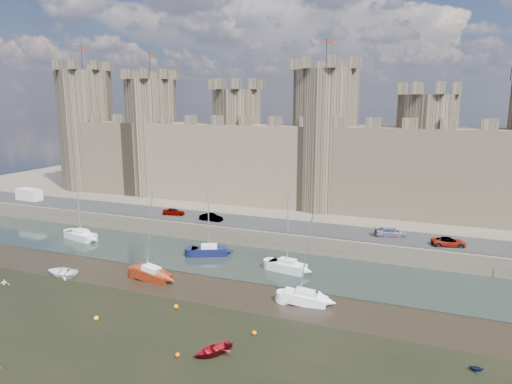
# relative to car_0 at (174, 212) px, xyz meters

# --- Properties ---
(ground) EXTENTS (160.00, 160.00, 0.00)m
(ground) POSITION_rel_car_0_xyz_m (18.79, -33.55, -3.10)
(ground) COLOR black
(ground) RESTS_ON ground
(water_channel) EXTENTS (160.00, 12.00, 0.08)m
(water_channel) POSITION_rel_car_0_xyz_m (18.79, -9.55, -3.06)
(water_channel) COLOR black
(water_channel) RESTS_ON ground
(quay) EXTENTS (160.00, 60.00, 2.50)m
(quay) POSITION_rel_car_0_xyz_m (18.79, 26.45, -1.85)
(quay) COLOR #4C443A
(quay) RESTS_ON ground
(road) EXTENTS (160.00, 7.00, 0.10)m
(road) POSITION_rel_car_0_xyz_m (18.79, 0.45, -0.55)
(road) COLOR black
(road) RESTS_ON quay
(castle) EXTENTS (108.50, 11.00, 29.00)m
(castle) POSITION_rel_car_0_xyz_m (18.15, 14.45, 8.58)
(castle) COLOR #42382B
(castle) RESTS_ON quay
(car_0) EXTENTS (3.70, 2.05, 1.19)m
(car_0) POSITION_rel_car_0_xyz_m (0.00, 0.00, 0.00)
(car_0) COLOR gray
(car_0) RESTS_ON quay
(car_1) EXTENTS (3.69, 1.51, 1.19)m
(car_1) POSITION_rel_car_0_xyz_m (7.20, -0.96, -0.00)
(car_1) COLOR gray
(car_1) RESTS_ON quay
(car_2) EXTENTS (4.69, 2.98, 1.26)m
(car_2) POSITION_rel_car_0_xyz_m (33.55, 0.67, 0.04)
(car_2) COLOR gray
(car_2) RESTS_ON quay
(car_3) EXTENTS (4.54, 2.88, 1.17)m
(car_3) POSITION_rel_car_0_xyz_m (40.78, -0.99, -0.01)
(car_3) COLOR gray
(car_3) RESTS_ON quay
(van) EXTENTS (5.15, 2.43, 2.18)m
(van) POSITION_rel_car_0_xyz_m (-30.80, -0.05, 0.49)
(van) COLOR silver
(van) RESTS_ON quay
(sailboat_0) EXTENTS (5.53, 3.14, 9.74)m
(sailboat_0) POSITION_rel_car_0_xyz_m (-10.33, -9.59, -2.33)
(sailboat_0) COLOR silver
(sailboat_0) RESTS_ON ground
(sailboat_1) EXTENTS (5.08, 3.66, 9.51)m
(sailboat_1) POSITION_rel_car_0_xyz_m (10.90, -8.89, -2.33)
(sailboat_1) COLOR black
(sailboat_1) RESTS_ON ground
(sailboat_2) EXTENTS (4.84, 2.51, 9.96)m
(sailboat_2) POSITION_rel_car_0_xyz_m (22.52, -10.70, -2.29)
(sailboat_2) COLOR silver
(sailboat_2) RESTS_ON ground
(sailboat_4) EXTENTS (4.72, 2.19, 10.71)m
(sailboat_4) POSITION_rel_car_0_xyz_m (8.58, -19.00, -2.32)
(sailboat_4) COLOR #661D0B
(sailboat_4) RESTS_ON ground
(sailboat_5) EXTENTS (4.60, 2.26, 9.55)m
(sailboat_5) POSITION_rel_car_0_xyz_m (26.95, -18.57, -2.40)
(sailboat_5) COLOR white
(sailboat_5) RESTS_ON ground
(dinghy_3) EXTENTS (1.76, 1.74, 0.70)m
(dinghy_3) POSITION_rel_car_0_xyz_m (-6.02, -26.54, -2.74)
(dinghy_3) COLOR silver
(dinghy_3) RESTS_ON ground
(dinghy_4) EXTENTS (3.98, 4.13, 0.70)m
(dinghy_4) POSITION_rel_car_0_xyz_m (22.40, -30.67, -2.75)
(dinghy_4) COLOR maroon
(dinghy_4) RESTS_ON ground
(dinghy_6) EXTENTS (4.20, 3.33, 0.78)m
(dinghy_6) POSITION_rel_car_0_xyz_m (-2.08, -21.88, -2.71)
(dinghy_6) COLOR silver
(dinghy_6) RESTS_ON ground
(dinghy_7) EXTENTS (1.21, 1.07, 0.58)m
(dinghy_7) POSITION_rel_car_0_xyz_m (42.51, -25.32, -2.80)
(dinghy_7) COLOR black
(dinghy_7) RESTS_ON ground
(buoy_0) EXTENTS (0.48, 0.48, 0.48)m
(buoy_0) POSITION_rel_car_0_xyz_m (9.43, -29.43, -2.86)
(buoy_0) COLOR #FF960B
(buoy_0) RESTS_ON ground
(buoy_1) EXTENTS (0.47, 0.47, 0.47)m
(buoy_1) POSITION_rel_car_0_xyz_m (15.18, -24.46, -2.86)
(buoy_1) COLOR orange
(buoy_1) RESTS_ON ground
(buoy_3) EXTENTS (0.44, 0.44, 0.44)m
(buoy_3) POSITION_rel_car_0_xyz_m (24.44, -26.45, -2.88)
(buoy_3) COLOR #FE610B
(buoy_3) RESTS_ON ground
(buoy_4) EXTENTS (0.40, 0.40, 0.40)m
(buoy_4) POSITION_rel_car_0_xyz_m (19.94, -32.07, -2.90)
(buoy_4) COLOR #F3490A
(buoy_4) RESTS_ON ground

